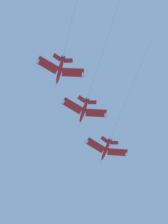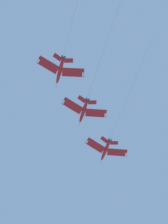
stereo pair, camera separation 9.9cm
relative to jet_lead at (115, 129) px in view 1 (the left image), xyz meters
name	(u,v)px [view 1 (the left image)]	position (x,y,z in m)	size (l,w,h in m)	color
jet_lead	(115,129)	(0.00, 0.00, 0.00)	(57.89, 19.91, 19.65)	red
jet_second	(91,87)	(16.72, -13.05, -5.41)	(50.76, 19.95, 17.76)	red
jet_third	(65,48)	(30.46, -25.61, -8.84)	(52.02, 20.00, 18.11)	red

